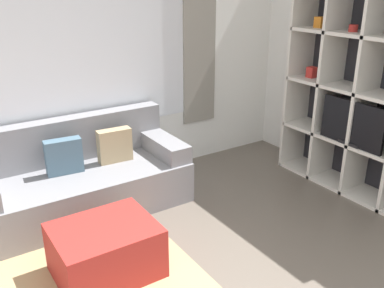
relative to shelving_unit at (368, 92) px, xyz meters
The scene contains 5 objects.
wall_back 3.19m from the shelving_unit, 147.46° to the left, with size 6.91×0.11×2.70m.
wall_right 0.36m from the shelving_unit, 32.78° to the left, with size 0.07×4.28×2.70m, color white.
shelving_unit is the anchor object (origin of this frame).
couch_main 3.01m from the shelving_unit, 154.84° to the left, with size 2.04×0.88×0.87m.
ottoman 2.97m from the shelving_unit, behind, with size 0.76×0.62×0.42m.
Camera 1 is at (-1.11, -1.14, 2.18)m, focal length 40.00 mm.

